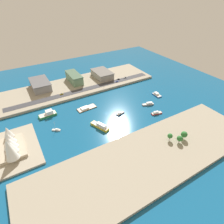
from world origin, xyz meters
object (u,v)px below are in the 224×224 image
at_px(ferry_green_doubledeck, 48,114).
at_px(opera_landmark, 10,144).
at_px(yacht_sleek_gray, 148,104).
at_px(taxi_yellow_cab, 62,94).
at_px(ferry_yellow_fast, 100,126).
at_px(traffic_light_waterfront, 104,84).
at_px(terminal_long_green, 74,78).
at_px(suv_black, 118,79).
at_px(tugboat_red, 157,113).
at_px(carpark_squat_concrete, 102,74).
at_px(barge_flat_brown, 86,108).
at_px(catamaran_blue, 157,95).
at_px(patrol_launch_navy, 120,113).
at_px(hatchback_blue, 117,81).
at_px(sailboat_small_white, 56,130).
at_px(warehouse_low_gray, 40,84).
at_px(sedan_silver, 125,78).

xyz_separation_m(ferry_green_doubledeck, opera_landmark, (-42.78, 45.56, 7.54)).
distance_m(yacht_sleek_gray, taxi_yellow_cab, 125.18).
distance_m(ferry_yellow_fast, traffic_light_waterfront, 94.15).
xyz_separation_m(ferry_yellow_fast, taxi_yellow_cab, (90.54, 16.33, 2.06)).
height_order(terminal_long_green, suv_black, terminal_long_green).
relative_size(tugboat_red, carpark_squat_concrete, 0.38).
height_order(ferry_green_doubledeck, tugboat_red, ferry_green_doubledeck).
distance_m(barge_flat_brown, carpark_squat_concrete, 94.58).
bearing_deg(ferry_green_doubledeck, catamaran_blue, -101.26).
relative_size(catamaran_blue, tugboat_red, 1.03).
distance_m(terminal_long_green, taxi_yellow_cab, 44.85).
relative_size(patrol_launch_navy, hatchback_blue, 2.46).
xyz_separation_m(yacht_sleek_gray, catamaran_blue, (13.83, -27.51, -0.09)).
distance_m(sailboat_small_white, warehouse_low_gray, 107.06).
height_order(barge_flat_brown, warehouse_low_gray, warehouse_low_gray).
height_order(yacht_sleek_gray, terminal_long_green, terminal_long_green).
distance_m(tugboat_red, opera_landmark, 167.48).
xyz_separation_m(warehouse_low_gray, taxi_yellow_cab, (-36.15, -21.23, -5.10)).
bearing_deg(opera_landmark, patrol_launch_navy, -90.05).
bearing_deg(hatchback_blue, tugboat_red, 179.40).
bearing_deg(hatchback_blue, suv_black, -46.98).
height_order(yacht_sleek_gray, traffic_light_waterfront, traffic_light_waterfront).
relative_size(ferry_yellow_fast, ferry_green_doubledeck, 1.09).
relative_size(taxi_yellow_cab, hatchback_blue, 0.92).
bearing_deg(tugboat_red, sailboat_small_white, 74.66).
bearing_deg(opera_landmark, hatchback_blue, -65.78).
bearing_deg(terminal_long_green, yacht_sleek_gray, -150.64).
relative_size(suv_black, traffic_light_waterfront, 0.76).
bearing_deg(hatchback_blue, carpark_squat_concrete, 22.50).
xyz_separation_m(sailboat_small_white, warehouse_low_gray, (106.45, -7.67, 8.42)).
bearing_deg(barge_flat_brown, traffic_light_waterfront, -51.30).
bearing_deg(suv_black, tugboat_red, 175.81).
bearing_deg(traffic_light_waterfront, terminal_long_green, 38.65).
relative_size(catamaran_blue, traffic_light_waterfront, 2.39).
height_order(sedan_silver, traffic_light_waterfront, traffic_light_waterfront).
distance_m(barge_flat_brown, sedan_silver, 104.87).
xyz_separation_m(sailboat_small_white, ferry_green_doubledeck, (33.00, 0.54, 1.56)).
bearing_deg(sailboat_small_white, catamaran_blue, -88.96).
height_order(sailboat_small_white, barge_flat_brown, sailboat_small_white).
relative_size(sailboat_small_white, catamaran_blue, 0.81).
bearing_deg(sailboat_small_white, ferry_green_doubledeck, 0.93).
bearing_deg(taxi_yellow_cab, sedan_silver, -89.88).
bearing_deg(catamaran_blue, warehouse_low_gray, 54.20).
xyz_separation_m(catamaran_blue, taxi_yellow_cab, (67.57, 122.57, 2.82)).
bearing_deg(suv_black, taxi_yellow_cab, 90.62).
bearing_deg(catamaran_blue, terminal_long_green, 42.63).
bearing_deg(patrol_launch_navy, sailboat_small_white, 82.90).
bearing_deg(yacht_sleek_gray, opera_landmark, 89.56).
height_order(ferry_green_doubledeck, opera_landmark, opera_landmark).
distance_m(patrol_launch_navy, terminal_long_green, 113.13).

